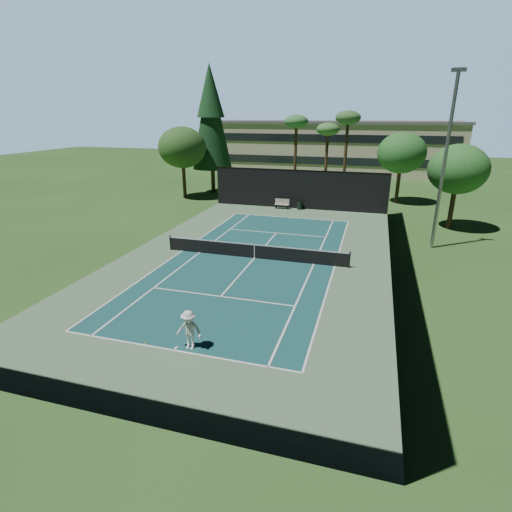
{
  "coord_description": "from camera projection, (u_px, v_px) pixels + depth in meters",
  "views": [
    {
      "loc": [
        7.43,
        -24.8,
        9.43
      ],
      "look_at": [
        1.0,
        -3.0,
        1.3
      ],
      "focal_mm": 28.0,
      "sensor_mm": 36.0,
      "label": 1
    }
  ],
  "objects": [
    {
      "name": "ground",
      "position": [
        254.0,
        258.0,
        27.55
      ],
      "size": [
        160.0,
        160.0,
        0.0
      ],
      "primitive_type": "plane",
      "color": "#28521E",
      "rests_on": "ground"
    },
    {
      "name": "apron_slab",
      "position": [
        254.0,
        258.0,
        27.55
      ],
      "size": [
        18.0,
        32.0,
        0.01
      ],
      "primitive_type": "cube",
      "color": "#547753",
      "rests_on": "ground"
    },
    {
      "name": "court_surface",
      "position": [
        254.0,
        258.0,
        27.55
      ],
      "size": [
        10.97,
        23.77,
        0.01
      ],
      "primitive_type": "cube",
      "color": "#174B4C",
      "rests_on": "ground"
    },
    {
      "name": "court_lines",
      "position": [
        254.0,
        258.0,
        27.55
      ],
      "size": [
        11.07,
        23.87,
        0.01
      ],
      "color": "white",
      "rests_on": "ground"
    },
    {
      "name": "tennis_net",
      "position": [
        254.0,
        251.0,
        27.37
      ],
      "size": [
        12.9,
        0.1,
        1.1
      ],
      "color": "black",
      "rests_on": "ground"
    },
    {
      "name": "fence",
      "position": [
        255.0,
        230.0,
        26.94
      ],
      "size": [
        18.04,
        32.05,
        4.03
      ],
      "color": "black",
      "rests_on": "ground"
    },
    {
      "name": "player",
      "position": [
        189.0,
        330.0,
        16.7
      ],
      "size": [
        1.16,
        0.68,
        1.77
      ],
      "primitive_type": "imported",
      "rotation": [
        0.0,
        0.0,
        -0.02
      ],
      "color": "white",
      "rests_on": "ground"
    },
    {
      "name": "tennis_ball_a",
      "position": [
        145.0,
        344.0,
        17.28
      ],
      "size": [
        0.07,
        0.07,
        0.07
      ],
      "primitive_type": "sphere",
      "color": "#C4D12F",
      "rests_on": "ground"
    },
    {
      "name": "tennis_ball_b",
      "position": [
        249.0,
        251.0,
        29.01
      ],
      "size": [
        0.06,
        0.06,
        0.06
      ],
      "primitive_type": "sphere",
      "color": "#DBED36",
      "rests_on": "ground"
    },
    {
      "name": "tennis_ball_c",
      "position": [
        298.0,
        249.0,
        29.4
      ],
      "size": [
        0.06,
        0.06,
        0.06
      ],
      "primitive_type": "sphere",
      "color": "#C9E233",
      "rests_on": "ground"
    },
    {
      "name": "tennis_ball_d",
      "position": [
        234.0,
        235.0,
        32.68
      ],
      "size": [
        0.06,
        0.06,
        0.06
      ],
      "primitive_type": "sphere",
      "color": "gold",
      "rests_on": "ground"
    },
    {
      "name": "park_bench",
      "position": [
        282.0,
        203.0,
        41.79
      ],
      "size": [
        1.5,
        0.45,
        1.02
      ],
      "color": "#BFB39E",
      "rests_on": "ground"
    },
    {
      "name": "trash_bin",
      "position": [
        300.0,
        205.0,
        41.45
      ],
      "size": [
        0.56,
        0.56,
        0.95
      ],
      "color": "black",
      "rests_on": "ground"
    },
    {
      "name": "pine_tree",
      "position": [
        211.0,
        112.0,
        47.4
      ],
      "size": [
        4.8,
        4.8,
        15.0
      ],
      "color": "#4C3720",
      "rests_on": "ground"
    },
    {
      "name": "palm_a",
      "position": [
        296.0,
        125.0,
        47.0
      ],
      "size": [
        2.8,
        2.8,
        9.32
      ],
      "color": "#46301E",
      "rests_on": "ground"
    },
    {
      "name": "palm_b",
      "position": [
        328.0,
        132.0,
        48.16
      ],
      "size": [
        2.8,
        2.8,
        8.42
      ],
      "color": "#4D3121",
      "rests_on": "ground"
    },
    {
      "name": "palm_c",
      "position": [
        348.0,
        121.0,
        44.36
      ],
      "size": [
        2.8,
        2.8,
        9.77
      ],
      "color": "#432E1C",
      "rests_on": "ground"
    },
    {
      "name": "decid_tree_a",
      "position": [
        402.0,
        153.0,
        42.93
      ],
      "size": [
        5.12,
        5.12,
        7.62
      ],
      "color": "#432E1C",
      "rests_on": "ground"
    },
    {
      "name": "decid_tree_b",
      "position": [
        458.0,
        169.0,
        32.95
      ],
      "size": [
        4.8,
        4.8,
        7.14
      ],
      "color": "#482D1E",
      "rests_on": "ground"
    },
    {
      "name": "decid_tree_c",
      "position": [
        182.0,
        148.0,
        45.6
      ],
      "size": [
        5.44,
        5.44,
        8.09
      ],
      "color": "#49331F",
      "rests_on": "ground"
    },
    {
      "name": "campus_building",
      "position": [
        332.0,
        146.0,
        67.66
      ],
      "size": [
        40.5,
        12.5,
        8.3
      ],
      "color": "beige",
      "rests_on": "ground"
    },
    {
      "name": "light_pole",
      "position": [
        445.0,
        159.0,
        27.6
      ],
      "size": [
        0.9,
        0.25,
        12.22
      ],
      "color": "gray",
      "rests_on": "ground"
    }
  ]
}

